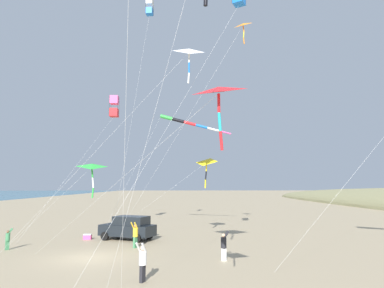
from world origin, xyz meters
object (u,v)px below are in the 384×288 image
person_child_grey_jacket (135,234)px  cooler_box (87,237)px  kite_delta_purple_drifting (217,93)px  kite_box_checkered_midright (150,7)px  kite_delta_small_distant (242,26)px  person_adult_flyer (143,260)px  person_bystander_far (8,238)px  person_child_green_jacket (224,244)px  parked_car (129,228)px  kite_delta_rainbow_low_near (92,167)px  kite_windsock_orange_high_right (186,122)px  kite_delta_blue_topmost (206,162)px  kite_box_long_streamer_left (114,106)px  kite_delta_striped_overhead (188,52)px

person_child_grey_jacket → cooler_box: bearing=-42.9°
person_child_grey_jacket → kite_delta_purple_drifting: size_ratio=0.14×
kite_box_checkered_midright → kite_delta_small_distant: bearing=157.0°
person_adult_flyer → person_bystander_far: bearing=-39.7°
person_child_green_jacket → parked_car: bearing=-50.3°
person_adult_flyer → kite_delta_rainbow_low_near: size_ratio=0.25×
person_child_grey_jacket → kite_windsock_orange_high_right: 14.01m
kite_delta_small_distant → kite_delta_blue_topmost: kite_delta_small_distant is taller
person_bystander_far → kite_box_checkered_midright: (-8.81, -4.52, 19.47)m
person_adult_flyer → kite_delta_rainbow_low_near: kite_delta_rainbow_low_near is taller
person_bystander_far → kite_delta_small_distant: kite_delta_small_distant is taller
person_child_grey_jacket → kite_windsock_orange_high_right: kite_windsock_orange_high_right is taller
person_child_green_jacket → kite_box_checkered_midright: kite_box_checkered_midright is taller
person_bystander_far → kite_windsock_orange_high_right: bearing=-142.4°
person_child_grey_jacket → kite_box_long_streamer_left: size_ratio=0.13×
kite_delta_rainbow_low_near → kite_delta_blue_topmost: (-8.70, -3.56, 0.61)m
kite_box_checkered_midright → kite_delta_blue_topmost: kite_box_checkered_midright is taller
kite_delta_rainbow_low_near → kite_windsock_orange_high_right: 12.30m
person_child_green_jacket → person_child_grey_jacket: 6.93m
cooler_box → kite_delta_striped_overhead: (-7.63, 8.45, 12.06)m
cooler_box → kite_delta_blue_topmost: 11.33m
kite_delta_striped_overhead → kite_windsock_orange_high_right: 13.98m
kite_delta_rainbow_low_near → kite_delta_striped_overhead: kite_delta_striped_overhead is taller
person_child_grey_jacket → kite_windsock_orange_high_right: (-3.89, -9.33, 9.71)m
person_child_grey_jacket → kite_box_checkered_midright: bearing=-94.8°
parked_car → kite_delta_small_distant: size_ratio=0.27×
cooler_box → kite_windsock_orange_high_right: bearing=-146.1°
person_child_green_jacket → kite_delta_blue_topmost: bearing=-89.3°
kite_delta_striped_overhead → kite_delta_blue_topmost: (-1.96, -8.84, -6.04)m
parked_car → person_child_grey_jacket: parked_car is taller
person_adult_flyer → kite_box_checkered_midright: (0.85, -12.53, 19.28)m
kite_delta_blue_topmost → person_bystander_far: bearing=17.8°
cooler_box → kite_box_long_streamer_left: bearing=-98.4°
kite_box_checkered_midright → kite_delta_purple_drifting: size_ratio=1.67×
cooler_box → person_child_grey_jacket: bearing=137.1°
cooler_box → person_child_green_jacket: bearing=140.0°
parked_car → kite_box_long_streamer_left: bearing=-67.0°
cooler_box → kite_delta_rainbow_low_near: kite_delta_rainbow_low_near is taller
person_adult_flyer → kite_delta_blue_topmost: (-4.17, -12.46, 5.28)m
cooler_box → kite_delta_small_distant: (-12.26, 2.79, 16.77)m
cooler_box → kite_box_checkered_midright: 20.54m
person_child_grey_jacket → person_bystander_far: size_ratio=1.26×
person_adult_flyer → kite_delta_rainbow_low_near: 11.02m
kite_delta_rainbow_low_near → kite_delta_blue_topmost: size_ratio=0.74×
person_adult_flyer → person_bystander_far: size_ratio=1.24×
parked_car → kite_delta_rainbow_low_near: kite_delta_rainbow_low_near is taller
kite_delta_small_distant → person_child_grey_jacket: bearing=7.8°
person_child_green_jacket → person_adult_flyer: bearing=42.6°
parked_car → kite_box_long_streamer_left: 12.95m
person_bystander_far → kite_box_checkered_midright: kite_box_checkered_midright is taller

